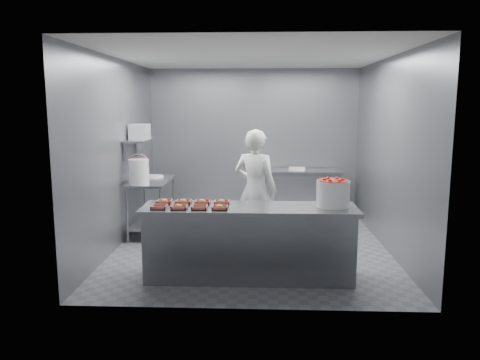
# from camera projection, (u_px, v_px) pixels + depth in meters

# --- Properties ---
(floor) EXTENTS (4.50, 4.50, 0.00)m
(floor) POSITION_uv_depth(u_px,v_px,m) (251.00, 245.00, 7.12)
(floor) COLOR #4C4C51
(floor) RESTS_ON ground
(ceiling) EXTENTS (4.50, 4.50, 0.00)m
(ceiling) POSITION_uv_depth(u_px,v_px,m) (252.00, 56.00, 6.67)
(ceiling) COLOR white
(ceiling) RESTS_ON wall_back
(wall_back) EXTENTS (4.00, 0.04, 2.80)m
(wall_back) POSITION_uv_depth(u_px,v_px,m) (254.00, 142.00, 9.12)
(wall_back) COLOR slate
(wall_back) RESTS_ON ground
(wall_left) EXTENTS (0.04, 4.50, 2.80)m
(wall_left) POSITION_uv_depth(u_px,v_px,m) (118.00, 153.00, 6.98)
(wall_left) COLOR slate
(wall_left) RESTS_ON ground
(wall_right) EXTENTS (0.04, 4.50, 2.80)m
(wall_right) POSITION_uv_depth(u_px,v_px,m) (389.00, 154.00, 6.81)
(wall_right) COLOR slate
(wall_right) RESTS_ON ground
(service_counter) EXTENTS (2.60, 0.70, 0.90)m
(service_counter) POSITION_uv_depth(u_px,v_px,m) (249.00, 242.00, 5.72)
(service_counter) COLOR slate
(service_counter) RESTS_ON ground
(prep_table) EXTENTS (0.60, 1.20, 0.90)m
(prep_table) POSITION_uv_depth(u_px,v_px,m) (152.00, 198.00, 7.69)
(prep_table) COLOR slate
(prep_table) RESTS_ON ground
(back_counter) EXTENTS (1.50, 0.60, 0.90)m
(back_counter) POSITION_uv_depth(u_px,v_px,m) (300.00, 193.00, 8.88)
(back_counter) COLOR slate
(back_counter) RESTS_ON ground
(wall_shelf) EXTENTS (0.35, 0.90, 0.03)m
(wall_shelf) POSITION_uv_depth(u_px,v_px,m) (140.00, 140.00, 7.54)
(wall_shelf) COLOR slate
(wall_shelf) RESTS_ON wall_left
(tray_0) EXTENTS (0.19, 0.18, 0.04)m
(tray_0) POSITION_uv_depth(u_px,v_px,m) (159.00, 207.00, 5.53)
(tray_0) COLOR tan
(tray_0) RESTS_ON service_counter
(tray_1) EXTENTS (0.19, 0.18, 0.06)m
(tray_1) POSITION_uv_depth(u_px,v_px,m) (179.00, 207.00, 5.52)
(tray_1) COLOR tan
(tray_1) RESTS_ON service_counter
(tray_2) EXTENTS (0.19, 0.18, 0.04)m
(tray_2) POSITION_uv_depth(u_px,v_px,m) (200.00, 207.00, 5.51)
(tray_2) COLOR tan
(tray_2) RESTS_ON service_counter
(tray_3) EXTENTS (0.19, 0.18, 0.06)m
(tray_3) POSITION_uv_depth(u_px,v_px,m) (220.00, 207.00, 5.50)
(tray_3) COLOR tan
(tray_3) RESTS_ON service_counter
(tray_4) EXTENTS (0.19, 0.18, 0.06)m
(tray_4) POSITION_uv_depth(u_px,v_px,m) (164.00, 201.00, 5.84)
(tray_4) COLOR tan
(tray_4) RESTS_ON service_counter
(tray_5) EXTENTS (0.19, 0.18, 0.06)m
(tray_5) POSITION_uv_depth(u_px,v_px,m) (183.00, 201.00, 5.83)
(tray_5) COLOR tan
(tray_5) RESTS_ON service_counter
(tray_6) EXTENTS (0.19, 0.18, 0.06)m
(tray_6) POSITION_uv_depth(u_px,v_px,m) (203.00, 202.00, 5.82)
(tray_6) COLOR tan
(tray_6) RESTS_ON service_counter
(tray_7) EXTENTS (0.19, 0.18, 0.06)m
(tray_7) POSITION_uv_depth(u_px,v_px,m) (222.00, 202.00, 5.81)
(tray_7) COLOR tan
(tray_7) RESTS_ON service_counter
(worker) EXTENTS (0.76, 0.63, 1.77)m
(worker) POSITION_uv_depth(u_px,v_px,m) (255.00, 190.00, 6.77)
(worker) COLOR silver
(worker) RESTS_ON ground
(strawberry_tub) EXTENTS (0.39, 0.39, 0.33)m
(strawberry_tub) POSITION_uv_depth(u_px,v_px,m) (333.00, 192.00, 5.62)
(strawberry_tub) COLOR silver
(strawberry_tub) RESTS_ON service_counter
(glaze_bucket) EXTENTS (0.33, 0.31, 0.48)m
(glaze_bucket) POSITION_uv_depth(u_px,v_px,m) (139.00, 171.00, 7.17)
(glaze_bucket) COLOR silver
(glaze_bucket) RESTS_ON prep_table
(bucket_lid) EXTENTS (0.45, 0.45, 0.03)m
(bucket_lid) POSITION_uv_depth(u_px,v_px,m) (153.00, 176.00, 7.93)
(bucket_lid) COLOR silver
(bucket_lid) RESTS_ON prep_table
(rag) EXTENTS (0.18, 0.17, 0.02)m
(rag) POSITION_uv_depth(u_px,v_px,m) (152.00, 176.00, 8.02)
(rag) COLOR #CCB28C
(rag) RESTS_ON prep_table
(appliance) EXTENTS (0.29, 0.33, 0.24)m
(appliance) POSITION_uv_depth(u_px,v_px,m) (140.00, 132.00, 7.54)
(appliance) COLOR gray
(appliance) RESTS_ON wall_shelf
(paper_stack) EXTENTS (0.33, 0.26, 0.05)m
(paper_stack) POSITION_uv_depth(u_px,v_px,m) (297.00, 169.00, 8.81)
(paper_stack) COLOR silver
(paper_stack) RESTS_ON back_counter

